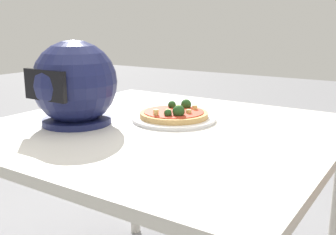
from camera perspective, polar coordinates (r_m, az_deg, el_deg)
name	(u,v)px	position (r m, az deg, el deg)	size (l,w,h in m)	color
dining_table	(162,149)	(1.33, -0.87, -4.56)	(1.10, 1.05, 0.75)	beige
pizza_plate	(174,119)	(1.39, 0.84, -0.19)	(0.29, 0.29, 0.01)	white
pizza	(175,113)	(1.38, 0.95, 0.59)	(0.24, 0.24, 0.05)	tan
motorcycle_helmet	(75,84)	(1.35, -13.23, 4.64)	(0.28, 0.28, 0.28)	#191E4C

